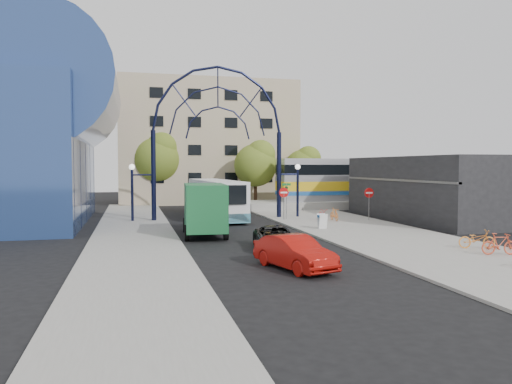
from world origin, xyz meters
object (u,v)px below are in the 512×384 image
object	(u,v)px
city_bus	(216,198)
red_sedan	(294,253)
street_name_sign	(286,193)
bike_near_b	(334,214)
bike_far_a	(477,239)
stop_sign	(284,195)
tree_north_b	(158,157)
sandwich_board	(322,219)
tree_north_a	(257,163)
tree_north_c	(304,166)
bike_far_b	(500,244)
black_suv	(276,238)
bike_near_a	(322,215)
train_car	(395,179)
gateway_arch	(218,111)
do_not_enter_sign	(369,196)
green_truck	(204,210)

from	to	relation	value
city_bus	red_sedan	xyz separation A→B (m)	(-0.14, -20.70, -0.93)
red_sedan	street_name_sign	bearing A→B (deg)	56.65
bike_near_b	bike_far_a	distance (m)	13.87
stop_sign	tree_north_b	xyz separation A→B (m)	(-8.68, 17.93, 3.27)
red_sedan	sandwich_board	bearing A→B (deg)	46.44
tree_north_a	tree_north_b	distance (m)	10.79
tree_north_c	bike_far_b	distance (m)	33.36
tree_north_b	black_suv	bearing A→B (deg)	-81.81
stop_sign	tree_north_a	distance (m)	14.23
black_suv	bike_far_b	size ratio (longest dim) A/B	2.51
tree_north_a	bike_near_a	xyz separation A→B (m)	(1.33, -15.23, -4.05)
tree_north_a	black_suv	bearing A→B (deg)	-102.01
train_car	tree_north_c	size ratio (longest dim) A/B	3.86
gateway_arch	bike_far_a	world-z (taller)	gateway_arch
stop_sign	black_suv	size ratio (longest dim) A/B	0.58
do_not_enter_sign	bike_near_b	size ratio (longest dim) A/B	1.56
tree_north_c	bike_near_b	bearing A→B (deg)	-102.22
stop_sign	red_sedan	xyz separation A→B (m)	(-4.93, -17.42, -1.29)
gateway_arch	train_car	distance (m)	22.27
train_car	stop_sign	bearing A→B (deg)	-146.66
do_not_enter_sign	tree_north_c	distance (m)	18.11
green_truck	red_sedan	bearing A→B (deg)	-74.07
train_car	street_name_sign	bearing A→B (deg)	-147.58
gateway_arch	city_bus	size ratio (longest dim) A/B	1.19
sandwich_board	train_car	world-z (taller)	train_car
city_bus	bike_near_a	xyz separation A→B (m)	(7.44, -4.59, -1.08)
gateway_arch	bike_near_b	distance (m)	12.07
do_not_enter_sign	red_sedan	xyz separation A→B (m)	(-11.13, -15.42, -1.27)
train_car	bike_near_b	size ratio (longest dim) A/B	15.83
city_bus	bike_far_a	world-z (taller)	city_bus
gateway_arch	bike_far_b	distance (m)	23.04
sandwich_board	tree_north_b	distance (m)	26.15
tree_north_b	bike_near_a	world-z (taller)	tree_north_b
tree_north_a	bike_far_b	distance (m)	31.59
train_car	tree_north_a	distance (m)	14.52
train_car	bike_near_a	xyz separation A→B (m)	(-12.54, -11.30, -2.34)
do_not_enter_sign	black_suv	size ratio (longest dim) A/B	0.58
stop_sign	red_sedan	world-z (taller)	stop_sign
city_bus	bike_far_b	bearing A→B (deg)	-67.42
black_suv	sandwich_board	bearing A→B (deg)	59.25
do_not_enter_sign	bike_near_a	bearing A→B (deg)	168.87
sandwich_board	stop_sign	bearing A→B (deg)	97.57
tree_north_a	bike_near_a	world-z (taller)	tree_north_a
bike_near_a	sandwich_board	bearing A→B (deg)	-107.76
stop_sign	green_truck	bearing A→B (deg)	-137.26
gateway_arch	bike_near_a	bearing A→B (deg)	-23.90
do_not_enter_sign	tree_north_a	size ratio (longest dim) A/B	0.35
tree_north_a	street_name_sign	bearing A→B (deg)	-93.96
green_truck	bike_far_a	world-z (taller)	green_truck
gateway_arch	tree_north_a	bearing A→B (deg)	62.83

